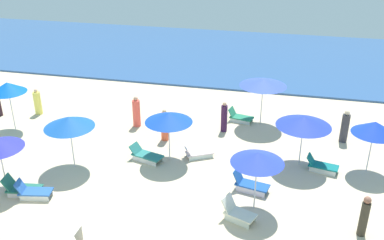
{
  "coord_description": "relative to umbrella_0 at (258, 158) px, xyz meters",
  "views": [
    {
      "loc": [
        5.91,
        -10.95,
        10.0
      ],
      "look_at": [
        1.56,
        7.58,
        1.06
      ],
      "focal_mm": 40.47,
      "sensor_mm": 36.0,
      "label": 1
    }
  ],
  "objects": [
    {
      "name": "ground_plane",
      "position": [
        -5.13,
        -2.68,
        -2.2
      ],
      "size": [
        60.0,
        60.0,
        0.0
      ],
      "primitive_type": "plane",
      "color": "beige"
    },
    {
      "name": "ocean",
      "position": [
        -5.13,
        19.63,
        -2.14
      ],
      "size": [
        60.0,
        15.39,
        0.12
      ],
      "primitive_type": "cube",
      "color": "#30568F",
      "rests_on": "ground_plane"
    },
    {
      "name": "umbrella_0",
      "position": [
        0.0,
        0.0,
        0.0
      ],
      "size": [
        1.95,
        1.95,
        2.41
      ],
      "color": "silver",
      "rests_on": "ground_plane"
    },
    {
      "name": "lounge_chair_0_0",
      "position": [
        -0.3,
        1.12,
        -1.9
      ],
      "size": [
        1.52,
        0.87,
        0.83
      ],
      "rotation": [
        0.0,
        0.0,
        1.35
      ],
      "color": "silver",
      "rests_on": "ground_plane"
    },
    {
      "name": "lounge_chair_0_1",
      "position": [
        -0.51,
        -0.83,
        -1.89
      ],
      "size": [
        1.36,
        1.02,
        0.82
      ],
      "rotation": [
        0.0,
        0.0,
        1.2
      ],
      "color": "silver",
      "rests_on": "ground_plane"
    },
    {
      "name": "umbrella_1",
      "position": [
        -12.8,
        3.94,
        0.11
      ],
      "size": [
        1.82,
        1.82,
        2.58
      ],
      "color": "silver",
      "rests_on": "ground_plane"
    },
    {
      "name": "umbrella_2",
      "position": [
        4.49,
        3.77,
        -0.1
      ],
      "size": [
        1.84,
        1.84,
        2.37
      ],
      "color": "silver",
      "rests_on": "ground_plane"
    },
    {
      "name": "umbrella_3",
      "position": [
        -4.12,
        2.78,
        -0.1
      ],
      "size": [
        2.11,
        2.11,
        2.32
      ],
      "color": "silver",
      "rests_on": "ground_plane"
    },
    {
      "name": "lounge_chair_3_0",
      "position": [
        -2.93,
        3.27,
        -1.97
      ],
      "size": [
        1.45,
        1.16,
        0.63
      ],
      "rotation": [
        0.0,
        0.0,
        2.08
      ],
      "color": "silver",
      "rests_on": "ground_plane"
    },
    {
      "name": "lounge_chair_3_1",
      "position": [
        -5.14,
        2.45,
        -1.93
      ],
      "size": [
        1.64,
        1.01,
        0.66
      ],
      "rotation": [
        0.0,
        0.0,
        1.29
      ],
      "color": "silver",
      "rests_on": "ground_plane"
    },
    {
      "name": "umbrella_4",
      "position": [
        -8.02,
        1.19,
        -0.01
      ],
      "size": [
        2.14,
        2.14,
        2.44
      ],
      "color": "silver",
      "rests_on": "ground_plane"
    },
    {
      "name": "lounge_chair_5_0",
      "position": [
        -8.5,
        -1.31,
        -1.92
      ],
      "size": [
        1.43,
        0.82,
        0.74
      ],
      "rotation": [
        0.0,
        0.0,
        1.77
      ],
      "color": "silver",
      "rests_on": "ground_plane"
    },
    {
      "name": "lounge_chair_5_1",
      "position": [
        -9.08,
        -1.2,
        -1.92
      ],
      "size": [
        1.51,
        0.87,
        0.78
      ],
      "rotation": [
        0.0,
        0.0,
        1.72
      ],
      "color": "silver",
      "rests_on": "ground_plane"
    },
    {
      "name": "umbrella_6",
      "position": [
        1.63,
        3.69,
        -0.08
      ],
      "size": [
        2.38,
        2.38,
        2.34
      ],
      "color": "silver",
      "rests_on": "ground_plane"
    },
    {
      "name": "lounge_chair_6_0",
      "position": [
        2.56,
        3.33,
        -1.94
      ],
      "size": [
        1.43,
        0.82,
        0.66
      ],
      "rotation": [
        0.0,
        0.0,
        1.36
      ],
      "color": "silver",
      "rests_on": "ground_plane"
    },
    {
      "name": "umbrella_7",
      "position": [
        -0.42,
        7.43,
        0.17
      ],
      "size": [
        2.42,
        2.42,
        2.56
      ],
      "color": "silver",
      "rests_on": "ground_plane"
    },
    {
      "name": "lounge_chair_7_0",
      "position": [
        -1.54,
        7.55,
        -1.95
      ],
      "size": [
        1.4,
        0.88,
        0.69
      ],
      "rotation": [
        0.0,
        0.0,
        1.36
      ],
      "color": "silver",
      "rests_on": "ground_plane"
    },
    {
      "name": "beachgoer_1",
      "position": [
        -2.19,
        6.19,
        -1.45
      ],
      "size": [
        0.45,
        0.45,
        1.61
      ],
      "rotation": [
        0.0,
        0.0,
        4.11
      ],
      "color": "#35193B",
      "rests_on": "ground_plane"
    },
    {
      "name": "beachgoer_2",
      "position": [
        -12.64,
        5.97,
        -1.52
      ],
      "size": [
        0.51,
        0.51,
        1.49
      ],
      "rotation": [
        0.0,
        0.0,
        5.94
      ],
      "color": "#F9EB60",
      "rests_on": "ground_plane"
    },
    {
      "name": "beachgoer_3",
      "position": [
        -4.86,
        4.58,
        -1.45
      ],
      "size": [
        0.52,
        0.52,
        1.62
      ],
      "rotation": [
        0.0,
        0.0,
        0.82
      ],
      "color": "#F35E39",
      "rests_on": "ground_plane"
    },
    {
      "name": "beachgoer_4",
      "position": [
        3.71,
        6.39,
        -1.42
      ],
      "size": [
        0.52,
        0.52,
        1.67
      ],
      "rotation": [
        0.0,
        0.0,
        2.58
      ],
      "color": "#36353C",
      "rests_on": "ground_plane"
    },
    {
      "name": "beachgoer_5",
      "position": [
        3.78,
        -0.67,
        -1.43
      ],
      "size": [
        0.41,
        0.41,
        1.57
      ],
      "rotation": [
        0.0,
        0.0,
        5.54
      ],
      "color": "#3A3429",
      "rests_on": "ground_plane"
    },
    {
      "name": "beachgoer_6",
      "position": [
        -6.75,
        5.75,
        -1.43
      ],
      "size": [
        0.46,
        0.46,
        1.66
      ],
      "rotation": [
        0.0,
        0.0,
        2.96
      ],
      "color": "#F8574A",
      "rests_on": "ground_plane"
    }
  ]
}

